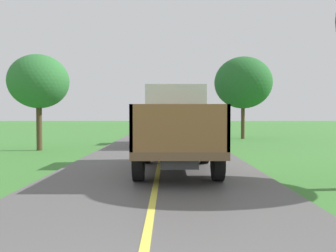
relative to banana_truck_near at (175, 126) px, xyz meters
name	(u,v)px	position (x,y,z in m)	size (l,w,h in m)	color
banana_truck_near	(175,126)	(0.00, 0.00, 0.00)	(2.38, 5.82, 2.80)	#2D2D30
banana_truck_far	(171,121)	(-0.03, 9.17, 0.00)	(2.38, 5.82, 2.80)	#2D2D30
roadside_tree_mid_right	(38,82)	(-6.89, 6.13, 2.06)	(3.05, 3.05, 4.92)	#4C3823
roadside_tree_far_left	(242,83)	(5.46, 14.72, 2.80)	(4.36, 4.36, 6.24)	#4C3823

